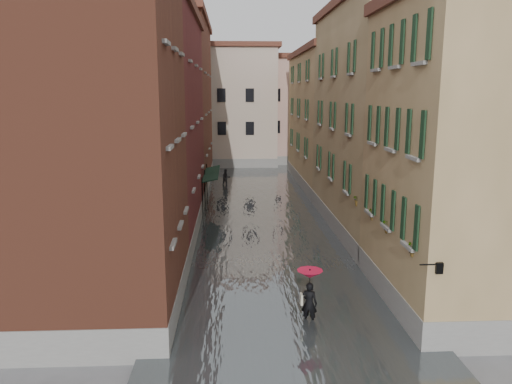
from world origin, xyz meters
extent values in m
plane|color=#59595B|center=(0.00, 0.00, 0.00)|extent=(120.00, 120.00, 0.00)
cube|color=#505759|center=(0.00, 13.00, 0.10)|extent=(10.00, 60.00, 0.20)
cube|color=brown|center=(-7.00, -2.00, 6.50)|extent=(6.00, 8.00, 13.00)
cube|color=maroon|center=(-7.00, 9.00, 6.25)|extent=(6.00, 14.00, 12.50)
cube|color=brown|center=(-7.00, 24.00, 7.00)|extent=(6.00, 16.00, 14.00)
cube|color=olive|center=(7.00, -2.00, 5.75)|extent=(6.00, 8.00, 11.50)
cube|color=tan|center=(7.00, 9.00, 6.50)|extent=(6.00, 14.00, 13.00)
cube|color=olive|center=(7.00, 24.00, 5.75)|extent=(6.00, 16.00, 11.50)
cube|color=#B8AA92|center=(-3.00, 38.00, 6.50)|extent=(12.00, 9.00, 13.00)
cube|color=tan|center=(6.00, 40.00, 6.00)|extent=(10.00, 9.00, 12.00)
cube|color=black|center=(-3.45, 13.87, 2.55)|extent=(1.09, 3.28, 0.31)
cylinder|color=black|center=(-3.95, 12.23, 1.40)|extent=(0.06, 0.06, 2.80)
cylinder|color=black|center=(-3.95, 15.51, 1.40)|extent=(0.06, 0.06, 2.80)
cube|color=black|center=(-3.45, 16.89, 2.55)|extent=(1.09, 3.32, 0.31)
cylinder|color=black|center=(-3.95, 15.23, 1.40)|extent=(0.06, 0.06, 2.80)
cylinder|color=black|center=(-3.95, 18.55, 1.40)|extent=(0.06, 0.06, 2.80)
cylinder|color=black|center=(4.05, -6.00, 3.10)|extent=(0.60, 0.05, 0.05)
cube|color=black|center=(4.35, -6.00, 3.00)|extent=(0.22, 0.22, 0.35)
cube|color=beige|center=(4.35, -6.00, 3.00)|extent=(0.14, 0.14, 0.24)
cube|color=#9F4D34|center=(4.12, -4.66, 3.15)|extent=(0.22, 0.85, 0.18)
imported|color=#265926|center=(4.12, -4.66, 3.57)|extent=(0.59, 0.51, 0.66)
cube|color=#9F4D34|center=(4.12, -1.84, 3.15)|extent=(0.22, 0.85, 0.18)
imported|color=#265926|center=(4.12, -1.84, 3.57)|extent=(0.59, 0.51, 0.66)
cube|color=#9F4D34|center=(4.12, 0.18, 3.15)|extent=(0.22, 0.85, 0.18)
imported|color=#265926|center=(4.12, 0.18, 3.57)|extent=(0.59, 0.51, 0.66)
cube|color=#9F4D34|center=(4.12, 2.85, 3.15)|extent=(0.22, 0.85, 0.18)
imported|color=#265926|center=(4.12, 2.85, 3.57)|extent=(0.59, 0.51, 0.66)
imported|color=black|center=(0.77, -3.52, 0.80)|extent=(0.68, 0.56, 1.60)
cube|color=beige|center=(0.49, -3.47, 0.95)|extent=(0.08, 0.30, 0.38)
cylinder|color=black|center=(0.77, -3.52, 1.35)|extent=(0.02, 0.02, 1.00)
cone|color=red|center=(0.77, -3.52, 1.92)|extent=(0.95, 0.95, 0.28)
imported|color=black|center=(-2.51, 23.62, 0.79)|extent=(0.90, 0.78, 1.57)
camera|label=1|loc=(-1.98, -20.28, 8.29)|focal=35.00mm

